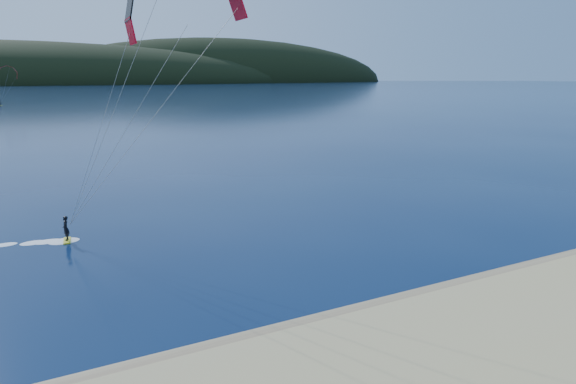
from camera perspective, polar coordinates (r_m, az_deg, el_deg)
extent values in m
cube|color=#876C4E|center=(21.40, -0.32, -17.07)|extent=(220.00, 2.50, 0.10)
ellipsoid|color=black|center=(733.28, -30.39, 11.05)|extent=(840.00, 280.00, 110.00)
ellipsoid|color=black|center=(817.30, -7.54, 12.86)|extent=(600.00, 240.00, 140.00)
cube|color=gold|center=(36.07, -24.87, -5.28)|extent=(0.52, 1.40, 0.08)
imported|color=black|center=(35.81, -25.01, -3.95)|extent=(0.44, 0.64, 1.69)
cylinder|color=gray|center=(32.13, -18.87, 6.90)|extent=(0.02, 0.02, 15.50)
cube|color=gold|center=(211.65, -31.09, 8.84)|extent=(1.15, 1.34, 0.08)
imported|color=black|center=(211.61, -31.12, 9.07)|extent=(0.98, 1.02, 1.65)
cylinder|color=gray|center=(208.34, -30.76, 10.56)|extent=(0.02, 0.02, 12.06)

